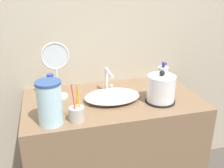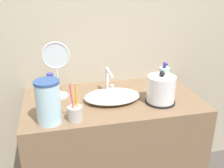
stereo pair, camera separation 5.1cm
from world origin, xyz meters
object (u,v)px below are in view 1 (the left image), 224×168
toothbrush_cup (77,113)px  lotion_bottle (163,77)px  faucet (108,79)px  vanity_mirror (56,67)px  electric_kettle (161,90)px  water_pitcher (50,103)px  shampoo_bottle (52,91)px

toothbrush_cup → lotion_bottle: 0.70m
faucet → vanity_mirror: 0.34m
electric_kettle → faucet: bearing=141.3°
toothbrush_cup → water_pitcher: size_ratio=0.93×
shampoo_bottle → vanity_mirror: vanity_mirror is taller
electric_kettle → lotion_bottle: size_ratio=1.07×
faucet → toothbrush_cup: bearing=-128.2°
electric_kettle → shampoo_bottle: (-0.64, 0.11, 0.02)m
toothbrush_cup → lotion_bottle: (0.63, 0.30, 0.04)m
lotion_bottle → toothbrush_cup: bearing=-154.8°
faucet → toothbrush_cup: toothbrush_cup is taller
lotion_bottle → water_pitcher: bearing=-159.4°
toothbrush_cup → faucet: bearing=51.8°
water_pitcher → faucet: bearing=38.9°
lotion_bottle → faucet: bearing=176.3°
lotion_bottle → vanity_mirror: vanity_mirror is taller
faucet → water_pitcher: (-0.39, -0.31, 0.02)m
shampoo_bottle → electric_kettle: bearing=-9.6°
faucet → water_pitcher: size_ratio=0.72×
electric_kettle → toothbrush_cup: 0.54m
faucet → water_pitcher: water_pitcher is taller
shampoo_bottle → vanity_mirror: 0.17m
water_pitcher → vanity_mirror: bearing=79.5°
faucet → toothbrush_cup: 0.41m
faucet → vanity_mirror: (-0.33, 0.01, 0.10)m
toothbrush_cup → electric_kettle: bearing=10.8°
electric_kettle → vanity_mirror: 0.66m
lotion_bottle → vanity_mirror: size_ratio=0.53×
lotion_bottle → water_pitcher: size_ratio=0.81×
water_pitcher → lotion_bottle: bearing=20.6°
toothbrush_cup → shampoo_bottle: (-0.12, 0.21, 0.05)m
vanity_mirror → toothbrush_cup: bearing=-77.5°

